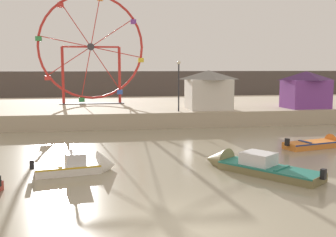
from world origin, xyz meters
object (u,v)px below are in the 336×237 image
(motorboat_white_red_stripe, at_px, (83,166))
(carnival_booth_purple_stall, at_px, (306,89))
(carnival_booth_white_ticket, at_px, (208,89))
(motorboat_olive_wood, at_px, (247,165))
(ferris_wheel_red_frame, at_px, (91,49))
(promenade_lamp_near, at_px, (179,79))
(motorboat_orange_hull, at_px, (320,144))

(motorboat_white_red_stripe, distance_m, carnival_booth_purple_stall, 24.27)
(carnival_booth_white_ticket, bearing_deg, carnival_booth_purple_stall, -3.24)
(motorboat_white_red_stripe, height_order, motorboat_olive_wood, motorboat_olive_wood)
(motorboat_olive_wood, distance_m, carnival_booth_purple_stall, 19.57)
(ferris_wheel_red_frame, bearing_deg, motorboat_white_red_stripe, -89.56)
(carnival_booth_purple_stall, bearing_deg, promenade_lamp_near, -179.26)
(carnival_booth_purple_stall, bearing_deg, motorboat_orange_hull, -117.16)
(motorboat_orange_hull, bearing_deg, carnival_booth_purple_stall, 52.13)
(motorboat_olive_wood, height_order, carnival_booth_white_ticket, carnival_booth_white_ticket)
(motorboat_orange_hull, distance_m, carnival_booth_purple_stall, 12.28)
(ferris_wheel_red_frame, height_order, carnival_booth_white_ticket, ferris_wheel_red_frame)
(ferris_wheel_red_frame, distance_m, promenade_lamp_near, 11.45)
(motorboat_orange_hull, xyz_separation_m, ferris_wheel_red_frame, (-14.56, 18.34, 6.57))
(promenade_lamp_near, bearing_deg, ferris_wheel_red_frame, 131.78)
(ferris_wheel_red_frame, bearing_deg, motorboat_orange_hull, -51.54)
(carnival_booth_white_ticket, bearing_deg, motorboat_orange_hull, -69.52)
(motorboat_white_red_stripe, relative_size, ferris_wheel_red_frame, 0.37)
(motorboat_white_red_stripe, distance_m, motorboat_orange_hull, 14.86)
(motorboat_white_red_stripe, height_order, carnival_booth_purple_stall, carnival_booth_purple_stall)
(motorboat_white_red_stripe, relative_size, carnival_booth_white_ticket, 1.00)
(carnival_booth_purple_stall, bearing_deg, motorboat_white_red_stripe, -146.27)
(promenade_lamp_near, bearing_deg, motorboat_white_red_stripe, -117.80)
(carnival_booth_purple_stall, bearing_deg, ferris_wheel_red_frame, 155.45)
(carnival_booth_white_ticket, bearing_deg, motorboat_white_red_stripe, -123.25)
(carnival_booth_purple_stall, bearing_deg, carnival_booth_white_ticket, 172.54)
(motorboat_olive_wood, bearing_deg, carnival_booth_white_ticket, -45.71)
(motorboat_olive_wood, relative_size, carnival_booth_purple_stall, 1.34)
(motorboat_olive_wood, height_order, carnival_booth_purple_stall, carnival_booth_purple_stall)
(motorboat_orange_hull, relative_size, carnival_booth_white_ticket, 1.12)
(ferris_wheel_red_frame, xyz_separation_m, carnival_booth_purple_stall, (19.33, -7.37, -3.77))
(motorboat_white_red_stripe, distance_m, carnival_booth_white_ticket, 18.55)
(motorboat_white_red_stripe, xyz_separation_m, carnival_booth_white_ticket, (10.20, 15.24, 2.78))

